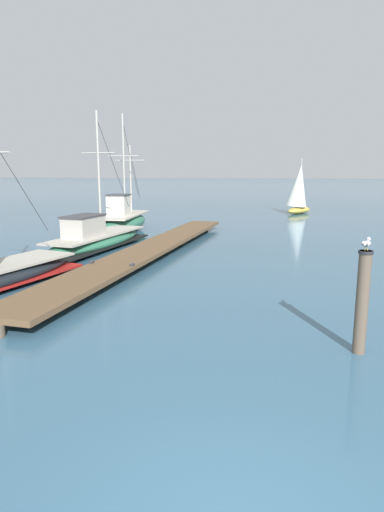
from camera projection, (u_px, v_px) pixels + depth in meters
The scene contains 6 objects.
floating_dock at pixel (151, 248), 19.65m from camera, with size 3.34×20.45×0.53m.
fishing_boat_1 at pixel (95, 239), 21.19m from camera, with size 2.98×7.77×6.54m.
fishing_boat_2 at pixel (123, 220), 27.28m from camera, with size 2.53×7.38×7.14m.
mooring_piling at pixel (362, 301), 9.08m from camera, with size 0.30×0.30×2.20m.
perched_seagull at pixel (367, 243), 8.85m from camera, with size 0.24×0.36×0.26m.
distant_sailboat at pixel (299, 190), 38.22m from camera, with size 2.84×3.62×4.75m.
Camera 1 is at (0.27, -3.89, 3.81)m, focal length 30.84 mm.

